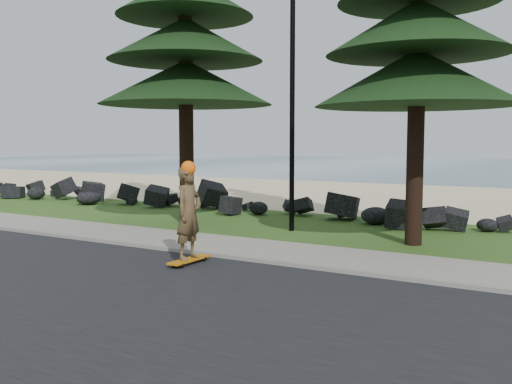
# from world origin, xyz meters

# --- Properties ---
(ground) EXTENTS (160.00, 160.00, 0.00)m
(ground) POSITION_xyz_m (0.00, 0.00, 0.00)
(ground) COLOR #33571B
(ground) RESTS_ON ground
(road) EXTENTS (160.00, 7.00, 0.02)m
(road) POSITION_xyz_m (0.00, -4.50, 0.01)
(road) COLOR black
(road) RESTS_ON ground
(kerb) EXTENTS (160.00, 0.20, 0.10)m
(kerb) POSITION_xyz_m (0.00, -0.90, 0.05)
(kerb) COLOR gray
(kerb) RESTS_ON ground
(sidewalk) EXTENTS (160.00, 2.00, 0.08)m
(sidewalk) POSITION_xyz_m (0.00, 0.20, 0.04)
(sidewalk) COLOR gray
(sidewalk) RESTS_ON ground
(beach_sand) EXTENTS (160.00, 15.00, 0.01)m
(beach_sand) POSITION_xyz_m (0.00, 14.50, 0.01)
(beach_sand) COLOR #CAAD86
(beach_sand) RESTS_ON ground
(seawall_boulders) EXTENTS (60.00, 2.40, 1.10)m
(seawall_boulders) POSITION_xyz_m (0.00, 5.60, 0.00)
(seawall_boulders) COLOR black
(seawall_boulders) RESTS_ON ground
(lamp_post) EXTENTS (0.25, 0.14, 8.14)m
(lamp_post) POSITION_xyz_m (0.00, 3.20, 4.13)
(lamp_post) COLOR black
(lamp_post) RESTS_ON ground
(skateboarder) EXTENTS (0.45, 1.11, 2.07)m
(skateboarder) POSITION_xyz_m (0.29, -1.79, 1.04)
(skateboarder) COLOR #C36F0B
(skateboarder) RESTS_ON ground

